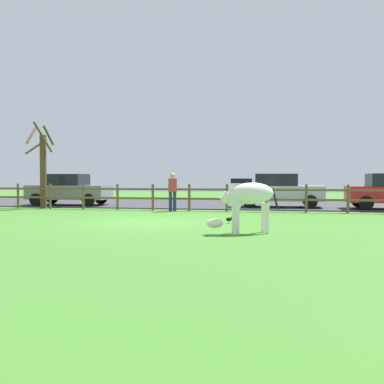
# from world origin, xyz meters

# --- Properties ---
(ground_plane) EXTENTS (60.00, 60.00, 0.00)m
(ground_plane) POSITION_xyz_m (0.00, 0.00, 0.00)
(ground_plane) COLOR #3D7528
(parking_asphalt) EXTENTS (28.00, 7.40, 0.05)m
(parking_asphalt) POSITION_xyz_m (0.00, 9.30, 0.03)
(parking_asphalt) COLOR #38383D
(parking_asphalt) RESTS_ON ground_plane
(paddock_fence) EXTENTS (21.34, 0.11, 1.15)m
(paddock_fence) POSITION_xyz_m (-0.39, 5.00, 0.65)
(paddock_fence) COLOR brown
(paddock_fence) RESTS_ON ground_plane
(bare_tree) EXTENTS (1.38, 1.42, 3.98)m
(bare_tree) POSITION_xyz_m (-6.55, 5.15, 1.95)
(bare_tree) COLOR #513A23
(bare_tree) RESTS_ON ground_plane
(zebra) EXTENTS (1.83, 1.00, 1.41)m
(zebra) POSITION_xyz_m (3.41, -2.24, 0.93)
(zebra) COLOR white
(zebra) RESTS_ON ground_plane
(crow_on_grass) EXTENTS (0.21, 0.10, 0.20)m
(crow_on_grass) POSITION_xyz_m (2.68, 0.19, 0.13)
(crow_on_grass) COLOR black
(crow_on_grass) RESTS_ON ground_plane
(parked_car_silver) EXTENTS (4.02, 1.91, 1.56)m
(parked_car_silver) POSITION_xyz_m (4.24, 7.46, 0.84)
(parked_car_silver) COLOR #B7BABF
(parked_car_silver) RESTS_ON parking_asphalt
(parked_car_grey) EXTENTS (4.05, 1.99, 1.56)m
(parked_car_grey) POSITION_xyz_m (-6.16, 6.93, 0.84)
(parked_car_grey) COLOR slate
(parked_car_grey) RESTS_ON parking_asphalt
(visitor_near_fence) EXTENTS (0.40, 0.30, 1.64)m
(visitor_near_fence) POSITION_xyz_m (-0.20, 4.55, 0.91)
(visitor_near_fence) COLOR #232847
(visitor_near_fence) RESTS_ON ground_plane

